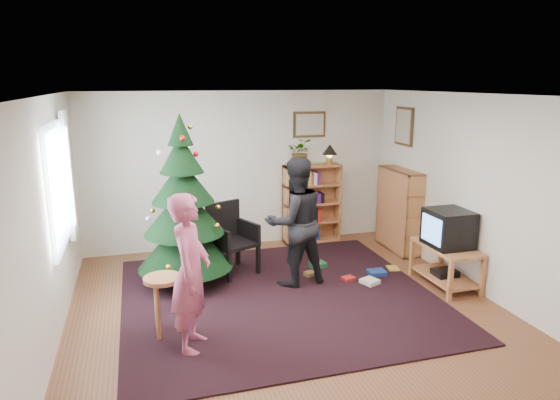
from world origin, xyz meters
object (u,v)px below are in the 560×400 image
object	(u,v)px
picture_back	(309,125)
armchair	(232,235)
potted_plant	(301,152)
person_standing	(190,273)
tv_stand	(446,262)
crt_tv	(448,228)
christmas_tree	(184,216)
stool	(163,290)
bookshelf_back	(312,203)
bookshelf_right	(399,209)
picture_right	(404,126)
table_lamp	(330,151)
person_by_chair	(295,222)

from	to	relation	value
picture_back	armchair	bearing A→B (deg)	-143.43
picture_back	potted_plant	distance (m)	0.48
person_standing	potted_plant	xyz separation A→B (m)	(2.13, 2.96, 0.72)
tv_stand	potted_plant	size ratio (longest dim) A/B	2.12
crt_tv	potted_plant	world-z (taller)	potted_plant
christmas_tree	stool	distance (m)	1.44
bookshelf_back	bookshelf_right	xyz separation A→B (m)	(1.18, -0.81, 0.00)
picture_right	table_lamp	bearing A→B (deg)	149.74
picture_back	tv_stand	world-z (taller)	picture_back
bookshelf_right	picture_right	bearing A→B (deg)	-31.49
picture_right	christmas_tree	world-z (taller)	christmas_tree
stool	person_by_chair	world-z (taller)	person_by_chair
person_by_chair	bookshelf_right	bearing A→B (deg)	-165.62
stool	table_lamp	world-z (taller)	table_lamp
bookshelf_right	person_by_chair	world-z (taller)	person_by_chair
crt_tv	person_standing	distance (m)	3.45
picture_back	stool	distance (m)	4.03
picture_back	christmas_tree	distance (m)	2.81
christmas_tree	tv_stand	bearing A→B (deg)	-17.10
picture_back	table_lamp	bearing A→B (deg)	-23.28
picture_back	potted_plant	world-z (taller)	picture_back
bookshelf_right	stool	world-z (taller)	bookshelf_right
table_lamp	picture_right	bearing A→B (deg)	-30.26
crt_tv	stool	bearing A→B (deg)	-175.01
picture_back	armchair	size ratio (longest dim) A/B	0.55
bookshelf_right	tv_stand	xyz separation A→B (m)	(-0.12, -1.48, -0.34)
crt_tv	armchair	size ratio (longest dim) A/B	0.55
christmas_tree	armchair	distance (m)	0.83
stool	table_lamp	size ratio (longest dim) A/B	1.99
potted_plant	bookshelf_right	bearing A→B (deg)	-30.49
picture_right	person_standing	bearing A→B (deg)	-147.00
crt_tv	armchair	xyz separation A→B (m)	(-2.61, 1.28, -0.25)
person_standing	bookshelf_right	bearing A→B (deg)	-39.96
table_lamp	crt_tv	bearing A→B (deg)	-71.77
christmas_tree	armchair	world-z (taller)	christmas_tree
bookshelf_back	bookshelf_right	bearing A→B (deg)	-34.57
person_standing	person_by_chair	distance (m)	1.96
person_standing	person_by_chair	world-z (taller)	person_by_chair
bookshelf_right	stool	bearing A→B (deg)	115.46
bookshelf_right	table_lamp	bearing A→B (deg)	47.24
person_by_chair	potted_plant	world-z (taller)	potted_plant
tv_stand	table_lamp	bearing A→B (deg)	108.30
picture_back	person_standing	bearing A→B (deg)	-126.89
picture_back	stool	xyz separation A→B (m)	(-2.58, -2.74, -1.44)
potted_plant	table_lamp	distance (m)	0.50
tv_stand	armchair	size ratio (longest dim) A/B	0.95
tv_stand	table_lamp	world-z (taller)	table_lamp
christmas_tree	potted_plant	world-z (taller)	christmas_tree
bookshelf_back	stool	size ratio (longest dim) A/B	1.98
picture_right	tv_stand	xyz separation A→B (m)	(-0.26, -1.70, -1.62)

